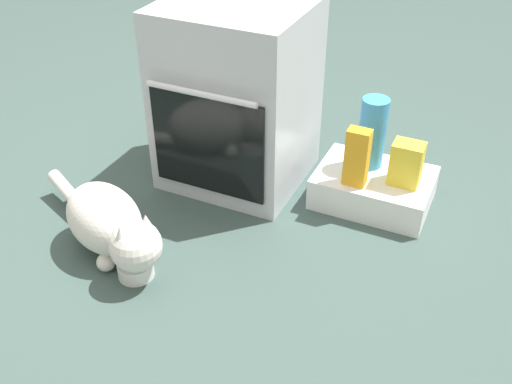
{
  "coord_description": "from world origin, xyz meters",
  "views": [
    {
      "loc": [
        1.04,
        -1.57,
        1.46
      ],
      "look_at": [
        0.31,
        -0.0,
        0.25
      ],
      "focal_mm": 41.39,
      "sensor_mm": 36.0,
      "label": 1
    }
  ],
  "objects_px": {
    "oven": "(237,96)",
    "water_bottle": "(372,133)",
    "pantry_cabinet": "(373,188)",
    "food_bowl": "(136,268)",
    "cat": "(110,224)",
    "juice_carton": "(357,157)",
    "snack_bag": "(406,164)"
  },
  "relations": [
    {
      "from": "pantry_cabinet",
      "to": "cat",
      "type": "distance_m",
      "value": 1.07
    },
    {
      "from": "water_bottle",
      "to": "juice_carton",
      "type": "xyz_separation_m",
      "value": [
        -0.01,
        -0.16,
        -0.03
      ]
    },
    {
      "from": "cat",
      "to": "snack_bag",
      "type": "distance_m",
      "value": 1.15
    },
    {
      "from": "pantry_cabinet",
      "to": "food_bowl",
      "type": "xyz_separation_m",
      "value": [
        -0.64,
        -0.8,
        -0.03
      ]
    },
    {
      "from": "pantry_cabinet",
      "to": "food_bowl",
      "type": "height_order",
      "value": "pantry_cabinet"
    },
    {
      "from": "oven",
      "to": "food_bowl",
      "type": "xyz_separation_m",
      "value": [
        -0.04,
        -0.75,
        -0.35
      ]
    },
    {
      "from": "pantry_cabinet",
      "to": "cat",
      "type": "height_order",
      "value": "cat"
    },
    {
      "from": "water_bottle",
      "to": "snack_bag",
      "type": "height_order",
      "value": "water_bottle"
    },
    {
      "from": "cat",
      "to": "juice_carton",
      "type": "relative_size",
      "value": 3.05
    },
    {
      "from": "pantry_cabinet",
      "to": "juice_carton",
      "type": "xyz_separation_m",
      "value": [
        -0.06,
        -0.1,
        0.19
      ]
    },
    {
      "from": "pantry_cabinet",
      "to": "oven",
      "type": "bearing_deg",
      "value": -175.78
    },
    {
      "from": "oven",
      "to": "snack_bag",
      "type": "relative_size",
      "value": 4.27
    },
    {
      "from": "pantry_cabinet",
      "to": "water_bottle",
      "type": "bearing_deg",
      "value": 128.39
    },
    {
      "from": "oven",
      "to": "water_bottle",
      "type": "bearing_deg",
      "value": 10.57
    },
    {
      "from": "snack_bag",
      "to": "juice_carton",
      "type": "distance_m",
      "value": 0.2
    },
    {
      "from": "oven",
      "to": "juice_carton",
      "type": "distance_m",
      "value": 0.56
    },
    {
      "from": "pantry_cabinet",
      "to": "food_bowl",
      "type": "relative_size",
      "value": 3.6
    },
    {
      "from": "pantry_cabinet",
      "to": "cat",
      "type": "xyz_separation_m",
      "value": [
        -0.78,
        -0.73,
        0.07
      ]
    },
    {
      "from": "oven",
      "to": "juice_carton",
      "type": "relative_size",
      "value": 3.2
    },
    {
      "from": "cat",
      "to": "food_bowl",
      "type": "bearing_deg",
      "value": 0.0
    },
    {
      "from": "food_bowl",
      "to": "juice_carton",
      "type": "xyz_separation_m",
      "value": [
        0.58,
        0.7,
        0.22
      ]
    },
    {
      "from": "water_bottle",
      "to": "juice_carton",
      "type": "bearing_deg",
      "value": -94.28
    },
    {
      "from": "oven",
      "to": "pantry_cabinet",
      "type": "bearing_deg",
      "value": 4.22
    },
    {
      "from": "food_bowl",
      "to": "juice_carton",
      "type": "relative_size",
      "value": 0.54
    },
    {
      "from": "oven",
      "to": "food_bowl",
      "type": "bearing_deg",
      "value": -92.7
    },
    {
      "from": "oven",
      "to": "cat",
      "type": "xyz_separation_m",
      "value": [
        -0.18,
        -0.69,
        -0.25
      ]
    },
    {
      "from": "food_bowl",
      "to": "water_bottle",
      "type": "xyz_separation_m",
      "value": [
        0.59,
        0.86,
        0.25
      ]
    },
    {
      "from": "water_bottle",
      "to": "oven",
      "type": "bearing_deg",
      "value": -169.43
    },
    {
      "from": "food_bowl",
      "to": "juice_carton",
      "type": "distance_m",
      "value": 0.93
    },
    {
      "from": "water_bottle",
      "to": "juice_carton",
      "type": "distance_m",
      "value": 0.16
    },
    {
      "from": "pantry_cabinet",
      "to": "juice_carton",
      "type": "bearing_deg",
      "value": -120.29
    },
    {
      "from": "juice_carton",
      "to": "pantry_cabinet",
      "type": "bearing_deg",
      "value": 59.71
    }
  ]
}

